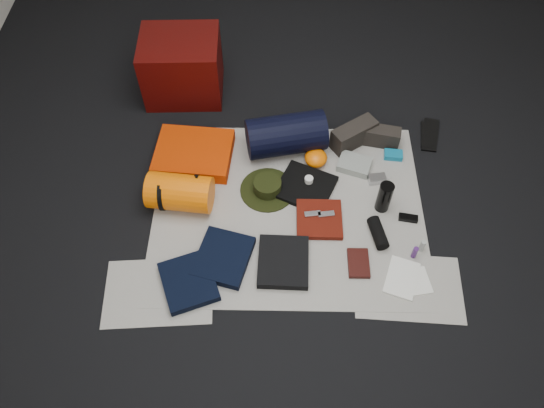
{
  "coord_description": "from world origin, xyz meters",
  "views": [
    {
      "loc": [
        -0.07,
        -1.78,
        2.62
      ],
      "look_at": [
        -0.1,
        -0.03,
        0.1
      ],
      "focal_mm": 35.0,
      "sensor_mm": 36.0,
      "label": 1
    }
  ],
  "objects_px": {
    "red_cabinet": "(182,67)",
    "water_bottle": "(384,197)",
    "sleeping_pad": "(194,154)",
    "navy_duffel": "(286,135)",
    "compact_camera": "(377,179)",
    "paperback_book": "(358,263)",
    "stuff_sack": "(180,192)"
  },
  "relations": [
    {
      "from": "water_bottle",
      "to": "navy_duffel",
      "type": "bearing_deg",
      "value": 141.54
    },
    {
      "from": "sleeping_pad",
      "to": "compact_camera",
      "type": "height_order",
      "value": "sleeping_pad"
    },
    {
      "from": "navy_duffel",
      "to": "paperback_book",
      "type": "bearing_deg",
      "value": -76.17
    },
    {
      "from": "sleeping_pad",
      "to": "navy_duffel",
      "type": "distance_m",
      "value": 0.6
    },
    {
      "from": "water_bottle",
      "to": "red_cabinet",
      "type": "bearing_deg",
      "value": 142.3
    },
    {
      "from": "stuff_sack",
      "to": "paperback_book",
      "type": "bearing_deg",
      "value": -21.22
    },
    {
      "from": "red_cabinet",
      "to": "compact_camera",
      "type": "relative_size",
      "value": 4.87
    },
    {
      "from": "navy_duffel",
      "to": "paperback_book",
      "type": "distance_m",
      "value": 0.94
    },
    {
      "from": "compact_camera",
      "to": "paperback_book",
      "type": "height_order",
      "value": "compact_camera"
    },
    {
      "from": "stuff_sack",
      "to": "water_bottle",
      "type": "bearing_deg",
      "value": -0.48
    },
    {
      "from": "stuff_sack",
      "to": "paperback_book",
      "type": "distance_m",
      "value": 1.1
    },
    {
      "from": "red_cabinet",
      "to": "sleeping_pad",
      "type": "relative_size",
      "value": 1.09
    },
    {
      "from": "water_bottle",
      "to": "compact_camera",
      "type": "distance_m",
      "value": 0.21
    },
    {
      "from": "navy_duffel",
      "to": "paperback_book",
      "type": "xyz_separation_m",
      "value": [
        0.41,
        -0.84,
        -0.12
      ]
    },
    {
      "from": "navy_duffel",
      "to": "water_bottle",
      "type": "relative_size",
      "value": 2.33
    },
    {
      "from": "paperback_book",
      "to": "sleeping_pad",
      "type": "bearing_deg",
      "value": 142.74
    },
    {
      "from": "red_cabinet",
      "to": "water_bottle",
      "type": "height_order",
      "value": "red_cabinet"
    },
    {
      "from": "red_cabinet",
      "to": "sleeping_pad",
      "type": "distance_m",
      "value": 0.66
    },
    {
      "from": "red_cabinet",
      "to": "compact_camera",
      "type": "bearing_deg",
      "value": -34.16
    },
    {
      "from": "navy_duffel",
      "to": "water_bottle",
      "type": "height_order",
      "value": "navy_duffel"
    },
    {
      "from": "stuff_sack",
      "to": "compact_camera",
      "type": "relative_size",
      "value": 3.54
    },
    {
      "from": "red_cabinet",
      "to": "paperback_book",
      "type": "distance_m",
      "value": 1.78
    },
    {
      "from": "water_bottle",
      "to": "paperback_book",
      "type": "relative_size",
      "value": 1.18
    },
    {
      "from": "red_cabinet",
      "to": "stuff_sack",
      "type": "bearing_deg",
      "value": -87.23
    },
    {
      "from": "sleeping_pad",
      "to": "water_bottle",
      "type": "height_order",
      "value": "water_bottle"
    },
    {
      "from": "navy_duffel",
      "to": "water_bottle",
      "type": "xyz_separation_m",
      "value": [
        0.57,
        -0.46,
        -0.02
      ]
    },
    {
      "from": "sleeping_pad",
      "to": "stuff_sack",
      "type": "height_order",
      "value": "stuff_sack"
    },
    {
      "from": "navy_duffel",
      "to": "red_cabinet",
      "type": "bearing_deg",
      "value": 131.06
    },
    {
      "from": "red_cabinet",
      "to": "compact_camera",
      "type": "xyz_separation_m",
      "value": [
        1.27,
        -0.79,
        -0.19
      ]
    },
    {
      "from": "stuff_sack",
      "to": "water_bottle",
      "type": "distance_m",
      "value": 1.19
    },
    {
      "from": "red_cabinet",
      "to": "water_bottle",
      "type": "distance_m",
      "value": 1.62
    },
    {
      "from": "stuff_sack",
      "to": "compact_camera",
      "type": "distance_m",
      "value": 1.2
    }
  ]
}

